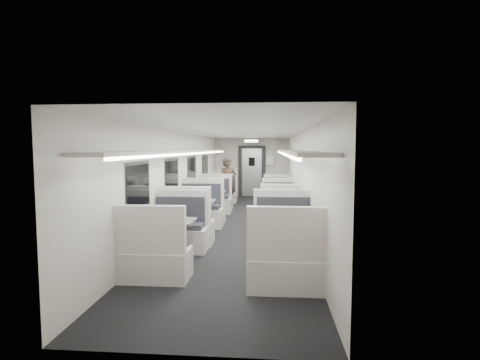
% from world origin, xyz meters
% --- Properties ---
extents(room, '(3.24, 12.24, 2.64)m').
position_xyz_m(room, '(0.00, 0.00, 1.20)').
color(room, black).
rests_on(room, ground).
extents(booth_left_a, '(1.04, 2.12, 1.13)m').
position_xyz_m(booth_left_a, '(-1.00, 3.49, 0.38)').
color(booth_left_a, beige).
rests_on(booth_left_a, room).
extents(booth_left_b, '(1.10, 2.23, 1.19)m').
position_xyz_m(booth_left_b, '(-1.00, 1.14, 0.40)').
color(booth_left_b, beige).
rests_on(booth_left_b, room).
extents(booth_left_c, '(1.13, 2.30, 1.23)m').
position_xyz_m(booth_left_c, '(-1.00, -0.99, 0.41)').
color(booth_left_c, beige).
rests_on(booth_left_c, room).
extents(booth_left_d, '(1.08, 2.19, 1.17)m').
position_xyz_m(booth_left_d, '(-1.00, -3.16, 0.39)').
color(booth_left_d, beige).
rests_on(booth_left_d, room).
extents(booth_right_a, '(0.97, 1.96, 1.05)m').
position_xyz_m(booth_right_a, '(1.00, 3.46, 0.35)').
color(booth_right_a, beige).
rests_on(booth_right_a, room).
extents(booth_right_b, '(0.99, 2.01, 1.08)m').
position_xyz_m(booth_right_b, '(1.00, 1.20, 0.36)').
color(booth_right_b, beige).
rests_on(booth_right_b, room).
extents(booth_right_c, '(0.98, 2.00, 1.07)m').
position_xyz_m(booth_right_c, '(1.00, -0.70, 0.36)').
color(booth_right_c, beige).
rests_on(booth_right_c, room).
extents(booth_right_d, '(1.12, 2.27, 1.21)m').
position_xyz_m(booth_right_d, '(1.00, -3.36, 0.41)').
color(booth_right_d, beige).
rests_on(booth_right_d, room).
extents(passenger, '(0.71, 0.60, 1.67)m').
position_xyz_m(passenger, '(-0.68, 3.20, 0.83)').
color(passenger, black).
rests_on(passenger, room).
extents(window_a, '(0.02, 1.18, 0.84)m').
position_xyz_m(window_a, '(-1.49, 3.40, 1.35)').
color(window_a, black).
rests_on(window_a, room).
extents(window_b, '(0.02, 1.18, 0.84)m').
position_xyz_m(window_b, '(-1.49, 1.20, 1.35)').
color(window_b, black).
rests_on(window_b, room).
extents(window_c, '(0.02, 1.18, 0.84)m').
position_xyz_m(window_c, '(-1.49, -1.00, 1.35)').
color(window_c, black).
rests_on(window_c, room).
extents(window_d, '(0.02, 1.18, 0.84)m').
position_xyz_m(window_d, '(-1.49, -3.20, 1.35)').
color(window_d, black).
rests_on(window_d, room).
extents(luggage_rack_left, '(0.46, 10.40, 0.09)m').
position_xyz_m(luggage_rack_left, '(-1.24, -0.30, 1.92)').
color(luggage_rack_left, beige).
rests_on(luggage_rack_left, room).
extents(luggage_rack_right, '(0.46, 10.40, 0.09)m').
position_xyz_m(luggage_rack_right, '(1.24, -0.30, 1.92)').
color(luggage_rack_right, beige).
rests_on(luggage_rack_right, room).
extents(vestibule_door, '(1.10, 0.13, 2.10)m').
position_xyz_m(vestibule_door, '(0.00, 5.93, 1.04)').
color(vestibule_door, black).
rests_on(vestibule_door, room).
extents(exit_sign, '(0.62, 0.12, 0.16)m').
position_xyz_m(exit_sign, '(0.00, 5.44, 2.28)').
color(exit_sign, black).
rests_on(exit_sign, room).
extents(wall_notice, '(0.32, 0.02, 0.40)m').
position_xyz_m(wall_notice, '(0.75, 5.92, 1.50)').
color(wall_notice, white).
rests_on(wall_notice, room).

